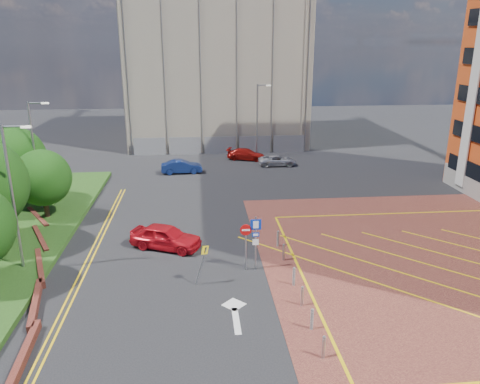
{
  "coord_description": "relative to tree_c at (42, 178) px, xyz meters",
  "views": [
    {
      "loc": [
        -2.55,
        -22.7,
        12.29
      ],
      "look_at": [
        -0.2,
        2.8,
        4.06
      ],
      "focal_mm": 35.0,
      "sensor_mm": 36.0,
      "label": 1
    }
  ],
  "objects": [
    {
      "name": "retaining_wall",
      "position": [
        1.7,
        -8.0,
        -2.99
      ],
      "size": [
        6.06,
        20.33,
        0.4
      ],
      "color": "brown",
      "rests_on": "ground"
    },
    {
      "name": "construction_building",
      "position": [
        13.5,
        30.0,
        7.81
      ],
      "size": [
        21.2,
        19.2,
        22.0
      ],
      "primitive_type": "cube",
      "color": "#AEA38F",
      "rests_on": "ground"
    },
    {
      "name": "car_red_back",
      "position": [
        16.19,
        16.86,
        -2.59
      ],
      "size": [
        4.47,
        2.94,
        1.2
      ],
      "primitive_type": "imported",
      "rotation": [
        0.0,
        0.0,
        1.24
      ],
      "color": "#A5120E",
      "rests_on": "ground"
    },
    {
      "name": "car_silver_back",
      "position": [
        19.14,
        14.05,
        -2.65
      ],
      "size": [
        3.92,
        1.82,
        1.09
      ],
      "primitive_type": "imported",
      "rotation": [
        0.0,
        0.0,
        1.57
      ],
      "color": "silver",
      "rests_on": "ground"
    },
    {
      "name": "warning_sign",
      "position": [
        11.03,
        -10.45,
        -1.76
      ],
      "size": [
        0.78,
        0.42,
        2.25
      ],
      "color": "#9EA0A8",
      "rests_on": "ground"
    },
    {
      "name": "lamp_left_near",
      "position": [
        1.08,
        -8.0,
        1.47
      ],
      "size": [
        1.53,
        0.16,
        8.0
      ],
      "color": "#9EA0A8",
      "rests_on": "grass_bed"
    },
    {
      "name": "car_red_left",
      "position": [
        8.81,
        -5.6,
        -2.43
      ],
      "size": [
        4.8,
        3.4,
        1.52
      ],
      "primitive_type": "imported",
      "rotation": [
        0.0,
        0.0,
        1.17
      ],
      "color": "red",
      "rests_on": "ground"
    },
    {
      "name": "bollard_row",
      "position": [
        15.8,
        -11.67,
        -2.72
      ],
      "size": [
        0.14,
        11.14,
        0.9
      ],
      "color": "#9EA0A8",
      "rests_on": "forecourt"
    },
    {
      "name": "tree_d",
      "position": [
        -3.0,
        3.0,
        0.68
      ],
      "size": [
        5.0,
        5.0,
        6.08
      ],
      "color": "#3D2B1C",
      "rests_on": "grass_bed"
    },
    {
      "name": "sign_cluster",
      "position": [
        13.8,
        -9.02,
        -1.24
      ],
      "size": [
        1.17,
        0.12,
        3.2
      ],
      "color": "#9EA0A8",
      "rests_on": "ground"
    },
    {
      "name": "construction_fence",
      "position": [
        14.5,
        20.0,
        -2.19
      ],
      "size": [
        21.6,
        0.06,
        2.0
      ],
      "primitive_type": "cube",
      "color": "gray",
      "rests_on": "ground"
    },
    {
      "name": "lamp_back",
      "position": [
        17.58,
        18.0,
        1.17
      ],
      "size": [
        1.53,
        0.16,
        8.0
      ],
      "color": "#9EA0A8",
      "rests_on": "ground"
    },
    {
      "name": "ground",
      "position": [
        13.5,
        -10.0,
        -3.19
      ],
      "size": [
        140.0,
        140.0,
        0.0
      ],
      "primitive_type": "plane",
      "color": "black",
      "rests_on": "ground"
    },
    {
      "name": "car_blue_back",
      "position": [
        9.32,
        11.97,
        -2.54
      ],
      "size": [
        4.05,
        1.62,
        1.31
      ],
      "primitive_type": "imported",
      "rotation": [
        0.0,
        0.0,
        1.63
      ],
      "color": "navy",
      "rests_on": "ground"
    },
    {
      "name": "tree_c",
      "position": [
        0.0,
        0.0,
        0.0
      ],
      "size": [
        4.0,
        4.0,
        4.9
      ],
      "color": "#3D2B1C",
      "rests_on": "grass_bed"
    },
    {
      "name": "lamp_left_far",
      "position": [
        -0.92,
        2.0,
        1.47
      ],
      "size": [
        1.53,
        0.16,
        8.0
      ],
      "color": "#9EA0A8",
      "rests_on": "grass_bed"
    }
  ]
}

